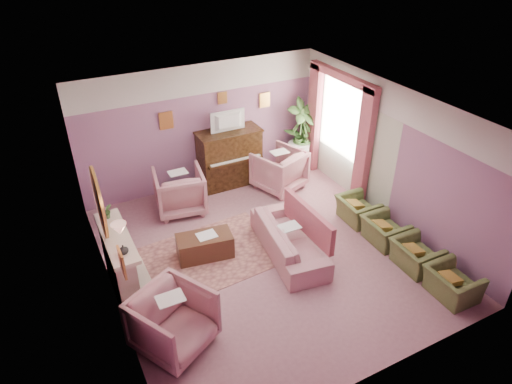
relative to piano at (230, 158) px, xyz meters
name	(u,v)px	position (x,y,z in m)	size (l,w,h in m)	color
floor	(266,253)	(-0.50, -2.68, -0.65)	(5.50, 6.00, 0.01)	#976471
ceiling	(268,112)	(-0.50, -2.68, 2.15)	(5.50, 6.00, 0.01)	silver
wall_back	(202,127)	(-0.50, 0.32, 0.75)	(5.50, 0.02, 2.80)	slate
wall_front	(385,302)	(-0.50, -5.68, 0.75)	(5.50, 0.02, 2.80)	slate
wall_left	(103,233)	(-3.25, -2.68, 0.75)	(0.02, 6.00, 2.80)	slate
wall_right	(390,156)	(2.25, -2.68, 0.75)	(0.02, 6.00, 2.80)	slate
picture_rail_band	(199,79)	(-0.50, 0.31, 1.82)	(5.50, 0.01, 0.65)	silver
stripe_panel	(347,145)	(2.23, -1.38, 0.42)	(0.01, 3.00, 2.15)	beige
fireplace_surround	(120,266)	(-3.09, -2.48, -0.10)	(0.30, 1.40, 1.10)	beige
fireplace_inset	(127,271)	(-2.99, -2.48, -0.25)	(0.18, 0.72, 0.68)	black
fire_ember	(131,279)	(-2.95, -2.48, -0.43)	(0.06, 0.54, 0.10)	#ED5505
mantel_shelf	(116,237)	(-3.06, -2.48, 0.47)	(0.40, 1.55, 0.07)	beige
hearth	(137,287)	(-2.89, -2.48, -0.64)	(0.55, 1.50, 0.02)	beige
mirror_frame	(99,203)	(-3.20, -2.48, 1.15)	(0.04, 0.72, 1.20)	gold
mirror_glass	(101,203)	(-3.17, -2.48, 1.15)	(0.01, 0.60, 1.06)	white
sconce_shade	(119,229)	(-3.12, -3.53, 1.33)	(0.20, 0.20, 0.16)	tan
piano	(230,158)	(0.00, 0.00, 0.00)	(1.40, 0.60, 1.30)	black
piano_keyshelf	(236,162)	(0.00, -0.35, 0.07)	(1.30, 0.12, 0.06)	black
piano_keys	(236,160)	(0.00, -0.35, 0.11)	(1.20, 0.08, 0.02)	silver
piano_top	(229,132)	(0.00, 0.00, 0.66)	(1.45, 0.65, 0.04)	black
television	(229,120)	(0.00, -0.05, 0.95)	(0.80, 0.12, 0.48)	black
print_back_left	(166,121)	(-1.30, 0.28, 1.07)	(0.30, 0.03, 0.38)	gold
print_back_right	(265,100)	(1.05, 0.28, 1.13)	(0.26, 0.03, 0.34)	gold
print_back_mid	(222,98)	(0.00, 0.28, 1.35)	(0.22, 0.03, 0.26)	gold
print_left_wall	(122,263)	(-3.21, -3.88, 1.07)	(0.03, 0.28, 0.36)	gold
window_blind	(342,115)	(2.20, -1.13, 1.05)	(0.03, 1.40, 1.80)	beige
curtain_left	(364,149)	(2.12, -2.05, 0.65)	(0.16, 0.34, 2.60)	#9D4754
curtain_right	(314,119)	(2.12, -0.21, 0.65)	(0.16, 0.34, 2.60)	#9D4754
pelmet	(343,77)	(2.12, -1.13, 1.91)	(0.16, 2.20, 0.16)	#9D4754
mantel_plant	(107,211)	(-3.05, -1.93, 0.64)	(0.16, 0.16, 0.28)	#39652A
mantel_vase	(123,250)	(-3.05, -2.98, 0.58)	(0.16, 0.16, 0.16)	silver
area_rug	(212,255)	(-1.41, -2.27, -0.64)	(2.50, 1.80, 0.01)	#985D58
coffee_table	(205,246)	(-1.53, -2.23, -0.43)	(1.00, 0.50, 0.45)	#45271A
table_paper	(207,235)	(-1.48, -2.23, -0.20)	(0.35, 0.28, 0.01)	white
sofa	(289,234)	(-0.12, -2.85, -0.23)	(0.69, 2.07, 0.84)	#B77C84
sofa_throw	(308,220)	(0.28, -2.85, -0.05)	(0.10, 1.57, 0.57)	#9D4754
floral_armchair_left	(179,189)	(-1.41, -0.55, -0.14)	(0.98, 0.98, 1.02)	#B77C84
floral_armchair_right	(279,168)	(0.91, -0.70, -0.14)	(0.98, 0.98, 1.02)	#B77C84
floral_armchair_front	(173,319)	(-2.68, -3.93, -0.14)	(0.98, 0.98, 1.02)	#B77C84
olive_chair_a	(453,280)	(1.67, -5.06, -0.31)	(0.56, 0.79, 0.68)	#556332
olive_chair_b	(416,252)	(1.67, -4.24, -0.31)	(0.56, 0.79, 0.68)	#556332
olive_chair_c	(385,227)	(1.67, -3.42, -0.31)	(0.56, 0.79, 0.68)	#556332
olive_chair_d	(358,206)	(1.67, -2.60, -0.31)	(0.56, 0.79, 0.68)	#556332
side_table	(298,156)	(1.78, -0.13, -0.30)	(0.52, 0.52, 0.70)	silver
side_plant_big	(299,137)	(1.78, -0.13, 0.22)	(0.30, 0.30, 0.34)	#39652A
side_plant_small	(306,139)	(1.90, -0.23, 0.19)	(0.16, 0.16, 0.28)	#39652A
palm_pot	(300,162)	(1.86, -0.10, -0.48)	(0.34, 0.34, 0.34)	#91533E
palm_plant	(302,128)	(1.86, -0.10, 0.41)	(0.76, 0.76, 1.44)	#39652A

